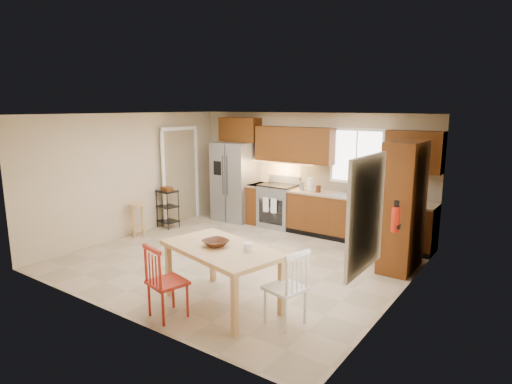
{
  "coord_description": "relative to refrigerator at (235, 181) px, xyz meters",
  "views": [
    {
      "loc": [
        4.32,
        -5.63,
        2.63
      ],
      "look_at": [
        0.1,
        0.4,
        1.15
      ],
      "focal_mm": 30.0,
      "sensor_mm": 36.0,
      "label": 1
    }
  ],
  "objects": [
    {
      "name": "chair_white",
      "position": [
        3.53,
        -3.57,
        -0.43
      ],
      "size": [
        0.54,
        0.54,
        0.96
      ],
      "primitive_type": null,
      "rotation": [
        0.0,
        0.0,
        1.34
      ],
      "color": "white",
      "rests_on": "floor"
    },
    {
      "name": "upper_over_fridge",
      "position": [
        0.0,
        0.2,
        1.19
      ],
      "size": [
        1.0,
        0.35,
        0.55
      ],
      "primitive_type": "cube",
      "color": "#5B2F0F",
      "rests_on": "wall_back"
    },
    {
      "name": "canister_wood",
      "position": [
        2.15,
        -0.0,
        0.06
      ],
      "size": [
        0.1,
        0.1,
        0.14
      ],
      "primitive_type": "cylinder",
      "color": "#502815",
      "rests_on": "base_cabinet_run"
    },
    {
      "name": "range_stove",
      "position": [
        1.15,
        0.06,
        -0.45
      ],
      "size": [
        0.76,
        0.63,
        0.92
      ],
      "primitive_type": "cube",
      "color": "gray",
      "rests_on": "floor"
    },
    {
      "name": "base_cabinet_run",
      "position": [
        2.99,
        0.08,
        -0.46
      ],
      "size": [
        2.92,
        0.6,
        0.9
      ],
      "primitive_type": "cube",
      "color": "#5D3311",
      "rests_on": "floor"
    },
    {
      "name": "pantry",
      "position": [
        4.13,
        -0.93,
        0.14
      ],
      "size": [
        0.5,
        0.95,
        2.1
      ],
      "primitive_type": "cube",
      "color": "#5D3311",
      "rests_on": "floor"
    },
    {
      "name": "wall_front",
      "position": [
        1.7,
        -4.62,
        0.34
      ],
      "size": [
        5.5,
        0.02,
        2.5
      ],
      "primitive_type": "cube",
      "color": "#CCB793",
      "rests_on": "ground"
    },
    {
      "name": "utility_cart",
      "position": [
        -0.8,
        -1.4,
        -0.48
      ],
      "size": [
        0.47,
        0.39,
        0.86
      ],
      "primitive_type": null,
      "rotation": [
        0.0,
        0.0,
        -0.13
      ],
      "color": "black",
      "rests_on": "floor"
    },
    {
      "name": "chair_red",
      "position": [
        2.23,
        -4.27,
        -0.43
      ],
      "size": [
        0.54,
        0.54,
        0.96
      ],
      "primitive_type": null,
      "rotation": [
        0.0,
        0.0,
        -0.23
      ],
      "color": "#AB281A",
      "rests_on": "floor"
    },
    {
      "name": "upper_left_block",
      "position": [
        1.45,
        0.2,
        0.92
      ],
      "size": [
        1.8,
        0.35,
        0.75
      ],
      "primitive_type": "cube",
      "color": "#5B2F0F",
      "rests_on": "wall_back"
    },
    {
      "name": "upper_right_block",
      "position": [
        3.95,
        0.2,
        0.92
      ],
      "size": [
        1.0,
        0.35,
        0.75
      ],
      "primitive_type": "cube",
      "color": "#5B2F0F",
      "rests_on": "wall_back"
    },
    {
      "name": "base_cabinet_narrow",
      "position": [
        0.6,
        0.08,
        -0.46
      ],
      "size": [
        0.3,
        0.6,
        0.9
      ],
      "primitive_type": "cube",
      "color": "#5D3311",
      "rests_on": "floor"
    },
    {
      "name": "window_back",
      "position": [
        2.8,
        0.35,
        0.74
      ],
      "size": [
        1.12,
        0.04,
        1.12
      ],
      "primitive_type": "cube",
      "color": "white",
      "rests_on": "wall_back"
    },
    {
      "name": "wall_right",
      "position": [
        4.45,
        -2.12,
        0.34
      ],
      "size": [
        0.02,
        5.0,
        2.5
      ],
      "primitive_type": "cube",
      "color": "#CCB793",
      "rests_on": "ground"
    },
    {
      "name": "doorway",
      "position": [
        -0.97,
        -0.82,
        0.14
      ],
      "size": [
        0.04,
        0.95,
        2.1
      ],
      "primitive_type": "cube",
      "color": "#8C7A59",
      "rests_on": "wall_left"
    },
    {
      "name": "ceiling",
      "position": [
        1.7,
        -2.12,
        1.59
      ],
      "size": [
        5.5,
        5.0,
        0.02
      ],
      "primitive_type": "cube",
      "color": "silver",
      "rests_on": "ground"
    },
    {
      "name": "bar_stool",
      "position": [
        -0.8,
        -2.22,
        -0.56
      ],
      "size": [
        0.44,
        0.44,
        0.7
      ],
      "primitive_type": null,
      "rotation": [
        0.0,
        0.0,
        -0.36
      ],
      "color": "tan",
      "rests_on": "floor"
    },
    {
      "name": "sink",
      "position": [
        2.8,
        0.08,
        -0.05
      ],
      "size": [
        0.62,
        0.46,
        0.16
      ],
      "primitive_type": "cube",
      "color": "gray",
      "rests_on": "base_cabinet_run"
    },
    {
      "name": "soap_bottle",
      "position": [
        3.18,
        -0.02,
        0.09
      ],
      "size": [
        0.09,
        0.09,
        0.19
      ],
      "primitive_type": "imported",
      "color": "red",
      "rests_on": "base_cabinet_run"
    },
    {
      "name": "wall_left",
      "position": [
        -1.05,
        -2.12,
        0.34
      ],
      "size": [
        0.02,
        5.0,
        2.5
      ],
      "primitive_type": "cube",
      "color": "#CCB793",
      "rests_on": "ground"
    },
    {
      "name": "table_bowl",
      "position": [
        2.47,
        -3.62,
        -0.1
      ],
      "size": [
        0.4,
        0.4,
        0.08
      ],
      "primitive_type": "imported",
      "rotation": [
        0.0,
        0.0,
        -0.23
      ],
      "color": "#502815",
      "rests_on": "dining_table"
    },
    {
      "name": "floor",
      "position": [
        1.7,
        -2.12,
        -0.91
      ],
      "size": [
        5.5,
        5.5,
        0.0
      ],
      "primitive_type": "plane",
      "color": "tan",
      "rests_on": "ground"
    },
    {
      "name": "dishwasher",
      "position": [
        3.55,
        -0.22,
        -0.46
      ],
      "size": [
        0.6,
        0.02,
        0.78
      ],
      "primitive_type": "cube",
      "color": "black",
      "rests_on": "floor"
    },
    {
      "name": "undercab_glow",
      "position": [
        1.15,
        0.17,
        0.52
      ],
      "size": [
        1.6,
        0.3,
        0.01
      ],
      "primitive_type": "cube",
      "color": "#FFBF66",
      "rests_on": "wall_back"
    },
    {
      "name": "refrigerator",
      "position": [
        0.0,
        0.0,
        0.0
      ],
      "size": [
        0.92,
        0.75,
        1.82
      ],
      "primitive_type": "cube",
      "color": "gray",
      "rests_on": "floor"
    },
    {
      "name": "table_jar",
      "position": [
        2.93,
        -3.52,
        -0.07
      ],
      "size": [
        0.15,
        0.15,
        0.15
      ],
      "primitive_type": "cylinder",
      "rotation": [
        0.0,
        0.0,
        -0.23
      ],
      "color": "white",
      "rests_on": "dining_table"
    },
    {
      "name": "paper_towel",
      "position": [
        1.95,
        0.03,
        0.13
      ],
      "size": [
        0.12,
        0.12,
        0.28
      ],
      "primitive_type": "cylinder",
      "color": "white",
      "rests_on": "base_cabinet_run"
    },
    {
      "name": "canister_steel",
      "position": [
        1.75,
        0.03,
        0.08
      ],
      "size": [
        0.11,
        0.11,
        0.18
      ],
      "primitive_type": "cylinder",
      "color": "gray",
      "rests_on": "base_cabinet_run"
    },
    {
      "name": "fire_extinguisher",
      "position": [
        4.33,
        -1.98,
        0.19
      ],
      "size": [
        0.12,
        0.12,
        0.36
      ],
      "primitive_type": "cylinder",
      "color": "red",
      "rests_on": "wall_right"
    },
    {
      "name": "backsplash",
      "position": [
        2.99,
        0.36,
        0.27
      ],
      "size": [
        2.92,
        0.03,
        0.55
      ],
      "primitive_type": "cube",
      "color": "beige",
      "rests_on": "wall_back"
    },
    {
      "name": "dining_table",
      "position": [
        2.58,
        -3.62,
        -0.51
      ],
      "size": [
        1.8,
        1.27,
        0.8
      ],
      "primitive_type": null,
      "rotation": [
        0.0,
        0.0,
        -0.23
      ],
      "color": "tan",
      "rests_on": "floor"
    },
    {
      "name": "window_right",
      "position": [
        4.38,
        -3.27,
        0.54
      ],
      "size": [
        0.04,
        1.02,
        1.32
      ],
      "primitive_type": "cube",
      "color": "white",
      "rests_on": "wall_right"
    },
    {
      "name": "wall_back",
      "position": [
        1.7,
        0.38,
        0.34
      ],
      "size": [
        5.5,
        0.02,
        2.5
      ],
      "primitive_type": "cube",
      "color": "#CCB793",
      "rests_on": "ground"
    }
  ]
}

